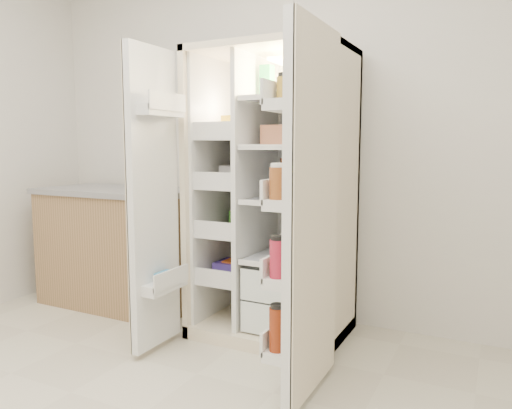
% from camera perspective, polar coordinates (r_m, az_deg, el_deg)
% --- Properties ---
extents(wall_back, '(4.00, 0.02, 2.70)m').
position_cam_1_polar(wall_back, '(3.45, 3.18, 9.28)').
color(wall_back, silver).
rests_on(wall_back, floor).
extents(refrigerator, '(0.92, 0.70, 1.80)m').
position_cam_1_polar(refrigerator, '(3.11, 2.68, -1.63)').
color(refrigerator, beige).
rests_on(refrigerator, floor).
extents(freezer_door, '(0.15, 0.40, 1.72)m').
position_cam_1_polar(freezer_door, '(2.85, -11.92, 0.41)').
color(freezer_door, silver).
rests_on(freezer_door, floor).
extents(fridge_door, '(0.17, 0.58, 1.72)m').
position_cam_1_polar(fridge_door, '(2.28, 6.13, -1.49)').
color(fridge_door, silver).
rests_on(fridge_door, floor).
extents(kitchen_counter, '(1.22, 0.65, 0.89)m').
position_cam_1_polar(kitchen_counter, '(3.85, -15.55, -4.75)').
color(kitchen_counter, '#98734C').
rests_on(kitchen_counter, floor).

